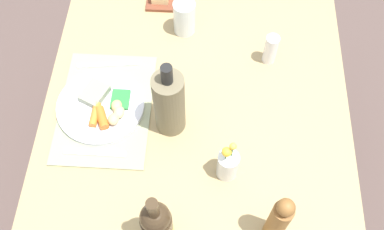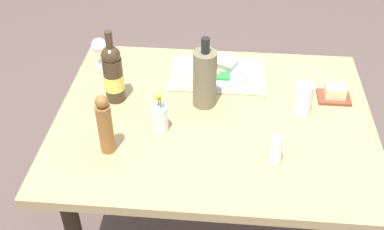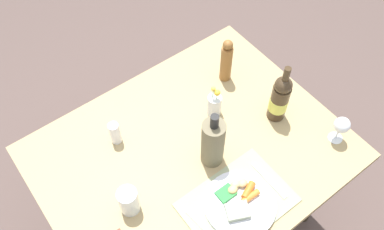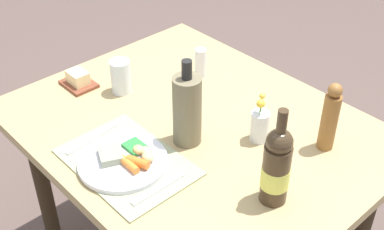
{
  "view_description": "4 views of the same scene",
  "coord_description": "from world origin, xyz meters",
  "px_view_note": "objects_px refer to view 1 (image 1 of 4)",
  "views": [
    {
      "loc": [
        0.69,
        0.03,
        1.94
      ],
      "look_at": [
        0.02,
        -0.01,
        0.75
      ],
      "focal_mm": 41.35,
      "sensor_mm": 36.0,
      "label": 1
    },
    {
      "loc": [
        -0.04,
        1.42,
        1.88
      ],
      "look_at": [
        0.08,
        0.06,
        0.78
      ],
      "focal_mm": 44.16,
      "sensor_mm": 36.0,
      "label": 2
    },
    {
      "loc": [
        -0.52,
        -0.69,
        2.21
      ],
      "look_at": [
        0.06,
        0.09,
        0.84
      ],
      "focal_mm": 38.67,
      "sensor_mm": 36.0,
      "label": 3
    },
    {
      "loc": [
        1.01,
        -0.94,
        1.77
      ],
      "look_at": [
        0.01,
        -0.02,
        0.79
      ],
      "focal_mm": 47.98,
      "sensor_mm": 36.0,
      "label": 4
    }
  ],
  "objects_px": {
    "dining_table": "(195,126)",
    "pepper_mill": "(279,220)",
    "fork": "(108,65)",
    "dinner_plate": "(102,106)",
    "knife": "(95,153)",
    "wine_bottle": "(158,227)",
    "water_tumbler": "(184,19)",
    "flower_vase": "(228,164)",
    "salt_shaker": "(271,49)",
    "cooler_bottle": "(169,103)"
  },
  "relations": [
    {
      "from": "dining_table",
      "to": "water_tumbler",
      "type": "height_order",
      "value": "water_tumbler"
    },
    {
      "from": "dinner_plate",
      "to": "flower_vase",
      "type": "relative_size",
      "value": 1.59
    },
    {
      "from": "dining_table",
      "to": "fork",
      "type": "relative_size",
      "value": 5.88
    },
    {
      "from": "knife",
      "to": "salt_shaker",
      "type": "xyz_separation_m",
      "value": [
        -0.38,
        0.53,
        0.05
      ]
    },
    {
      "from": "pepper_mill",
      "to": "wine_bottle",
      "type": "bearing_deg",
      "value": -82.87
    },
    {
      "from": "dinner_plate",
      "to": "pepper_mill",
      "type": "bearing_deg",
      "value": 55.37
    },
    {
      "from": "dinner_plate",
      "to": "cooler_bottle",
      "type": "xyz_separation_m",
      "value": [
        0.04,
        0.22,
        0.1
      ]
    },
    {
      "from": "dining_table",
      "to": "pepper_mill",
      "type": "distance_m",
      "value": 0.47
    },
    {
      "from": "dining_table",
      "to": "knife",
      "type": "relative_size",
      "value": 6.56
    },
    {
      "from": "dining_table",
      "to": "fork",
      "type": "distance_m",
      "value": 0.36
    },
    {
      "from": "dining_table",
      "to": "pepper_mill",
      "type": "height_order",
      "value": "pepper_mill"
    },
    {
      "from": "fork",
      "to": "water_tumbler",
      "type": "relative_size",
      "value": 1.64
    },
    {
      "from": "wine_bottle",
      "to": "flower_vase",
      "type": "distance_m",
      "value": 0.28
    },
    {
      "from": "knife",
      "to": "wine_bottle",
      "type": "height_order",
      "value": "wine_bottle"
    },
    {
      "from": "knife",
      "to": "pepper_mill",
      "type": "height_order",
      "value": "pepper_mill"
    },
    {
      "from": "water_tumbler",
      "to": "wine_bottle",
      "type": "bearing_deg",
      "value": -1.35
    },
    {
      "from": "water_tumbler",
      "to": "dinner_plate",
      "type": "bearing_deg",
      "value": -35.08
    },
    {
      "from": "water_tumbler",
      "to": "salt_shaker",
      "type": "height_order",
      "value": "water_tumbler"
    },
    {
      "from": "salt_shaker",
      "to": "pepper_mill",
      "type": "height_order",
      "value": "pepper_mill"
    },
    {
      "from": "dinner_plate",
      "to": "knife",
      "type": "height_order",
      "value": "dinner_plate"
    },
    {
      "from": "dining_table",
      "to": "water_tumbler",
      "type": "relative_size",
      "value": 9.66
    },
    {
      "from": "wine_bottle",
      "to": "water_tumbler",
      "type": "height_order",
      "value": "wine_bottle"
    },
    {
      "from": "salt_shaker",
      "to": "flower_vase",
      "type": "distance_m",
      "value": 0.44
    },
    {
      "from": "salt_shaker",
      "to": "pepper_mill",
      "type": "relative_size",
      "value": 0.48
    },
    {
      "from": "flower_vase",
      "to": "pepper_mill",
      "type": "xyz_separation_m",
      "value": [
        0.17,
        0.13,
        0.05
      ]
    },
    {
      "from": "dinner_plate",
      "to": "fork",
      "type": "bearing_deg",
      "value": -178.03
    },
    {
      "from": "knife",
      "to": "water_tumbler",
      "type": "bearing_deg",
      "value": 154.88
    },
    {
      "from": "fork",
      "to": "wine_bottle",
      "type": "height_order",
      "value": "wine_bottle"
    },
    {
      "from": "cooler_bottle",
      "to": "pepper_mill",
      "type": "distance_m",
      "value": 0.44
    },
    {
      "from": "fork",
      "to": "cooler_bottle",
      "type": "distance_m",
      "value": 0.33
    },
    {
      "from": "wine_bottle",
      "to": "salt_shaker",
      "type": "relative_size",
      "value": 2.73
    },
    {
      "from": "wine_bottle",
      "to": "fork",
      "type": "bearing_deg",
      "value": -158.13
    },
    {
      "from": "pepper_mill",
      "to": "knife",
      "type": "bearing_deg",
      "value": -111.59
    },
    {
      "from": "dining_table",
      "to": "salt_shaker",
      "type": "height_order",
      "value": "salt_shaker"
    },
    {
      "from": "fork",
      "to": "cooler_bottle",
      "type": "bearing_deg",
      "value": 41.0
    },
    {
      "from": "fork",
      "to": "water_tumbler",
      "type": "xyz_separation_m",
      "value": [
        -0.17,
        0.24,
        0.05
      ]
    },
    {
      "from": "dinner_plate",
      "to": "knife",
      "type": "relative_size",
      "value": 1.48
    },
    {
      "from": "dining_table",
      "to": "flower_vase",
      "type": "height_order",
      "value": "flower_vase"
    },
    {
      "from": "fork",
      "to": "water_tumbler",
      "type": "bearing_deg",
      "value": 118.67
    },
    {
      "from": "wine_bottle",
      "to": "flower_vase",
      "type": "relative_size",
      "value": 1.77
    },
    {
      "from": "fork",
      "to": "cooler_bottle",
      "type": "height_order",
      "value": "cooler_bottle"
    },
    {
      "from": "wine_bottle",
      "to": "pepper_mill",
      "type": "height_order",
      "value": "wine_bottle"
    },
    {
      "from": "salt_shaker",
      "to": "fork",
      "type": "bearing_deg",
      "value": -83.89
    },
    {
      "from": "fork",
      "to": "knife",
      "type": "xyz_separation_m",
      "value": [
        0.32,
        0.01,
        0.0
      ]
    },
    {
      "from": "fork",
      "to": "water_tumbler",
      "type": "distance_m",
      "value": 0.3
    },
    {
      "from": "wine_bottle",
      "to": "flower_vase",
      "type": "height_order",
      "value": "wine_bottle"
    },
    {
      "from": "dinner_plate",
      "to": "wine_bottle",
      "type": "bearing_deg",
      "value": 29.05
    },
    {
      "from": "dinner_plate",
      "to": "salt_shaker",
      "type": "distance_m",
      "value": 0.58
    },
    {
      "from": "dinner_plate",
      "to": "cooler_bottle",
      "type": "distance_m",
      "value": 0.25
    },
    {
      "from": "fork",
      "to": "salt_shaker",
      "type": "distance_m",
      "value": 0.54
    }
  ]
}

